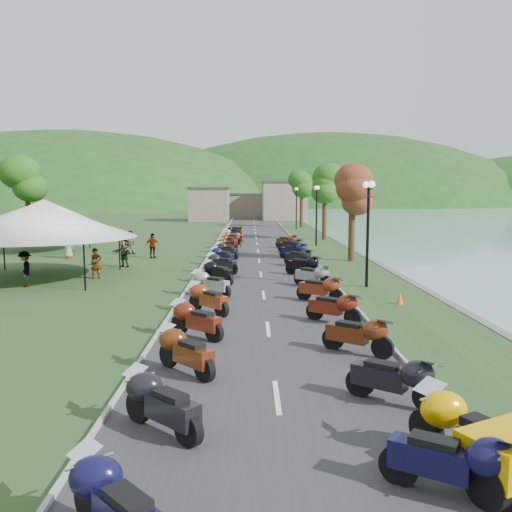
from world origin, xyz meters
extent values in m
plane|color=#315326|center=(0.00, 0.00, 0.00)|extent=(400.00, 400.00, 0.00)
cube|color=#333336|center=(0.00, 40.00, 0.01)|extent=(7.00, 120.00, 0.02)
cube|color=gray|center=(-2.00, 85.00, 2.50)|extent=(18.00, 16.00, 5.00)
imported|color=slate|center=(-8.72, 20.75, 0.00)|extent=(0.73, 0.71, 1.62)
imported|color=slate|center=(-9.40, 32.02, 0.00)|extent=(0.91, 0.62, 1.73)
imported|color=slate|center=(-11.45, 18.32, 0.00)|extent=(0.89, 1.22, 1.74)
cone|color=#F2590C|center=(-3.00, 9.63, 0.26)|extent=(0.33, 0.33, 0.52)
camera|label=1|loc=(-0.59, -7.60, 4.57)|focal=38.00mm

